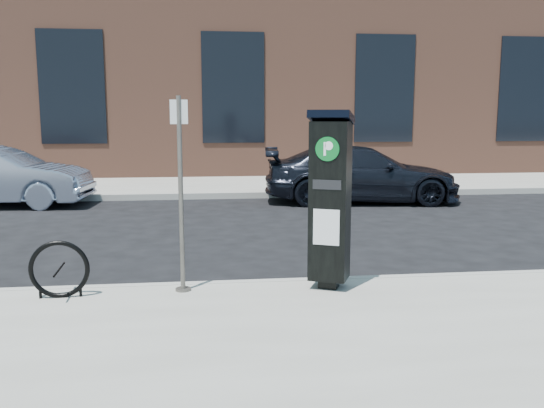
{
  "coord_description": "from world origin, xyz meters",
  "views": [
    {
      "loc": [
        -0.98,
        -6.8,
        2.17
      ],
      "look_at": [
        -0.11,
        0.5,
        1.02
      ],
      "focal_mm": 38.0,
      "sensor_mm": 36.0,
      "label": 1
    }
  ],
  "objects": [
    {
      "name": "sidewalk_far",
      "position": [
        0.0,
        14.0,
        0.07
      ],
      "size": [
        60.0,
        12.0,
        0.15
      ],
      "primitive_type": "cube",
      "color": "gray",
      "rests_on": "ground"
    },
    {
      "name": "car_dark",
      "position": [
        2.91,
        7.08,
        0.7
      ],
      "size": [
        4.98,
        2.46,
        1.39
      ],
      "primitive_type": "imported",
      "rotation": [
        0.0,
        0.0,
        1.46
      ],
      "color": "black",
      "rests_on": "ground"
    },
    {
      "name": "parking_kiosk",
      "position": [
        0.46,
        -0.37,
        1.21
      ],
      "size": [
        0.6,
        0.58,
        2.07
      ],
      "rotation": [
        0.0,
        0.0,
        -0.42
      ],
      "color": "black",
      "rests_on": "sidewalk_near"
    },
    {
      "name": "curb_near",
      "position": [
        0.0,
        -0.02,
        0.07
      ],
      "size": [
        60.0,
        0.12,
        0.16
      ],
      "primitive_type": "cube",
      "color": "#9E9B93",
      "rests_on": "ground"
    },
    {
      "name": "ground",
      "position": [
        0.0,
        0.0,
        0.0
      ],
      "size": [
        120.0,
        120.0,
        0.0
      ],
      "primitive_type": "plane",
      "color": "black",
      "rests_on": "ground"
    },
    {
      "name": "bike_rack",
      "position": [
        -2.59,
        -0.4,
        0.47
      ],
      "size": [
        0.66,
        0.08,
        0.65
      ],
      "rotation": [
        0.0,
        0.0,
        0.04
      ],
      "color": "black",
      "rests_on": "sidewalk_near"
    },
    {
      "name": "building",
      "position": [
        -0.0,
        17.0,
        4.15
      ],
      "size": [
        28.0,
        10.05,
        8.25
      ],
      "color": "brown",
      "rests_on": "ground"
    },
    {
      "name": "sign_pole",
      "position": [
        -1.24,
        -0.3,
        1.25
      ],
      "size": [
        0.2,
        0.18,
        2.22
      ],
      "rotation": [
        0.0,
        0.0,
        0.19
      ],
      "color": "#5D5952",
      "rests_on": "sidewalk_near"
    },
    {
      "name": "curb_far",
      "position": [
        0.0,
        8.02,
        0.07
      ],
      "size": [
        60.0,
        0.12,
        0.16
      ],
      "primitive_type": "cube",
      "color": "#9E9B93",
      "rests_on": "ground"
    }
  ]
}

